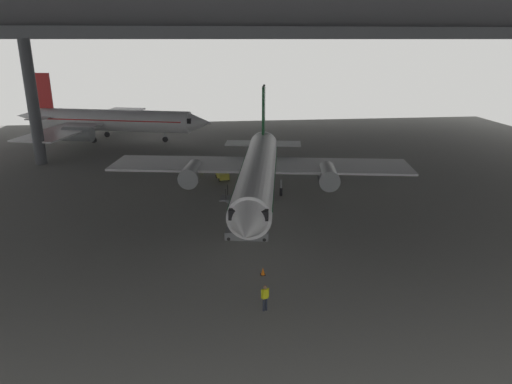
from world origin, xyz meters
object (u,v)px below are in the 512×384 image
at_px(boarding_stairs, 246,230).
at_px(crew_worker_by_stairs, 231,218).
at_px(airplane_main, 259,171).
at_px(baggage_tug, 222,175).
at_px(airplane_distant, 110,120).
at_px(crew_worker_near_nose, 265,296).
at_px(traffic_cone_orange, 263,271).

distance_m(boarding_stairs, crew_worker_by_stairs, 2.41).
distance_m(airplane_main, baggage_tug, 9.50).
bearing_deg(airplane_distant, crew_worker_by_stairs, -66.97).
bearing_deg(crew_worker_near_nose, airplane_distant, 108.86).
xyz_separation_m(airplane_main, traffic_cone_orange, (-1.63, -15.96, -3.02)).
bearing_deg(boarding_stairs, traffic_cone_orange, -85.49).
xyz_separation_m(boarding_stairs, airplane_distant, (-18.50, 42.97, 2.62)).
relative_size(crew_worker_near_nose, crew_worker_by_stairs, 1.02).
relative_size(boarding_stairs, airplane_distant, 0.13).
distance_m(airplane_distant, traffic_cone_orange, 53.34).
height_order(boarding_stairs, crew_worker_by_stairs, boarding_stairs).
xyz_separation_m(crew_worker_by_stairs, airplane_distant, (-17.37, 40.86, 2.36)).
xyz_separation_m(crew_worker_near_nose, crew_worker_by_stairs, (-1.18, 13.45, -0.02)).
xyz_separation_m(crew_worker_by_stairs, baggage_tug, (-0.03, 15.54, -0.45)).
relative_size(boarding_stairs, crew_worker_near_nose, 2.58).
bearing_deg(crew_worker_by_stairs, crew_worker_near_nose, -84.98).
distance_m(crew_worker_near_nose, traffic_cone_orange, 4.66).
height_order(crew_worker_near_nose, crew_worker_by_stairs, crew_worker_near_nose).
bearing_deg(airplane_main, traffic_cone_orange, -95.85).
relative_size(boarding_stairs, traffic_cone_orange, 7.51).
height_order(boarding_stairs, airplane_distant, airplane_distant).
distance_m(crew_worker_by_stairs, traffic_cone_orange, 9.05).
bearing_deg(crew_worker_by_stairs, airplane_distant, 113.03).
distance_m(crew_worker_near_nose, crew_worker_by_stairs, 13.50).
distance_m(airplane_main, crew_worker_by_stairs, 8.16).
height_order(boarding_stairs, crew_worker_near_nose, boarding_stairs).
bearing_deg(baggage_tug, crew_worker_near_nose, -87.60).
bearing_deg(baggage_tug, airplane_main, -68.51).
bearing_deg(airplane_distant, airplane_main, -58.54).
height_order(traffic_cone_orange, baggage_tug, baggage_tug).
height_order(airplane_distant, baggage_tug, airplane_distant).
bearing_deg(crew_worker_near_nose, baggage_tug, 92.40).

